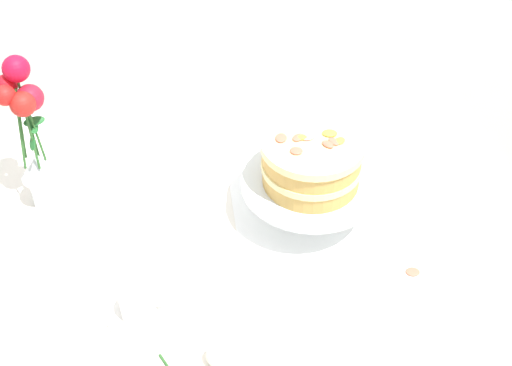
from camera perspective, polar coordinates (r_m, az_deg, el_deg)
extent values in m
cube|color=white|center=(1.55, -2.82, -4.16)|extent=(1.40, 1.00, 0.03)
cylinder|color=brown|center=(2.21, 11.51, -1.35)|extent=(0.06, 0.06, 0.71)
cube|color=white|center=(1.57, 4.14, -2.51)|extent=(0.34, 0.34, 0.00)
cylinder|color=silver|center=(1.57, 4.16, -2.34)|extent=(0.11, 0.11, 0.01)
cylinder|color=silver|center=(1.54, 4.23, -1.20)|extent=(0.03, 0.03, 0.07)
cylinder|color=silver|center=(1.51, 4.31, 0.01)|extent=(0.29, 0.29, 0.01)
cylinder|color=tan|center=(1.49, 4.36, 0.71)|extent=(0.20, 0.20, 0.04)
cylinder|color=beige|center=(1.47, 4.41, 1.47)|extent=(0.21, 0.21, 0.01)
cylinder|color=tan|center=(1.46, 4.46, 2.25)|extent=(0.20, 0.20, 0.04)
cylinder|color=beige|center=(1.44, 4.52, 3.07)|extent=(0.21, 0.21, 0.02)
ellipsoid|color=#E56B51|center=(1.41, 3.21, 2.57)|extent=(0.03, 0.03, 0.01)
ellipsoid|color=yellow|center=(1.44, 6.63, 3.42)|extent=(0.03, 0.03, 0.01)
ellipsoid|color=#E56B51|center=(1.44, 2.00, 3.60)|extent=(0.03, 0.04, 0.01)
ellipsoid|color=pink|center=(1.44, 4.14, 3.69)|extent=(0.03, 0.03, 0.01)
ellipsoid|color=#E56B51|center=(1.44, 3.36, 3.63)|extent=(0.03, 0.03, 0.01)
ellipsoid|color=#E56B51|center=(1.43, 5.71, 3.08)|extent=(0.03, 0.03, 0.01)
ellipsoid|color=yellow|center=(1.45, 5.85, 3.95)|extent=(0.03, 0.03, 0.01)
ellipsoid|color=yellow|center=(1.44, 3.83, 3.62)|extent=(0.04, 0.02, 0.01)
ellipsoid|color=#E56B51|center=(1.43, 6.20, 3.23)|extent=(0.03, 0.03, 0.01)
cylinder|color=silver|center=(1.64, -16.33, -0.44)|extent=(0.06, 0.06, 0.07)
cone|color=silver|center=(1.60, -16.78, 1.34)|extent=(0.09, 0.09, 0.06)
cylinder|color=#2D6028|center=(1.54, -17.05, 3.98)|extent=(0.02, 0.01, 0.16)
sphere|color=red|center=(1.50, -17.45, 6.44)|extent=(0.06, 0.06, 0.06)
ellipsoid|color=#236B2D|center=(1.54, -17.15, 4.69)|extent=(0.05, 0.03, 0.02)
cylinder|color=#2D6028|center=(1.54, -17.61, 5.04)|extent=(0.01, 0.02, 0.22)
sphere|color=red|center=(1.48, -18.45, 8.57)|extent=(0.05, 0.05, 0.05)
ellipsoid|color=#236B2D|center=(1.55, -17.16, 4.26)|extent=(0.02, 0.04, 0.02)
cylinder|color=#2D6028|center=(1.55, -18.11, 4.42)|extent=(0.02, 0.02, 0.18)
sphere|color=red|center=(1.51, -19.17, 7.29)|extent=(0.04, 0.04, 0.04)
ellipsoid|color=#236B2D|center=(1.53, -18.35, 5.84)|extent=(0.04, 0.04, 0.02)
cylinder|color=#2D6028|center=(1.53, -18.14, 3.92)|extent=(0.02, 0.02, 0.19)
sphere|color=red|center=(1.48, -19.25, 6.56)|extent=(0.04, 0.04, 0.04)
cylinder|color=#2D6028|center=(1.53, -17.37, 3.63)|extent=(0.01, 0.02, 0.17)
sphere|color=red|center=(1.48, -17.97, 5.95)|extent=(0.05, 0.05, 0.05)
ellipsoid|color=#236B2D|center=(1.54, -17.28, 3.00)|extent=(0.02, 0.05, 0.02)
cylinder|color=white|center=(1.40, -9.22, -10.22)|extent=(0.12, 0.12, 0.01)
cylinder|color=white|center=(1.38, -9.35, -9.49)|extent=(0.07, 0.07, 0.05)
torus|color=white|center=(1.38, -7.56, -9.21)|extent=(0.03, 0.01, 0.03)
sphere|color=silver|center=(1.31, -3.06, -13.44)|extent=(0.04, 0.04, 0.04)
ellipsoid|color=pink|center=(1.80, 7.77, 3.90)|extent=(0.04, 0.03, 0.00)
ellipsoid|color=#E56B51|center=(1.49, 12.30, -6.88)|extent=(0.03, 0.03, 0.00)
ellipsoid|color=pink|center=(1.58, -8.89, -2.61)|extent=(0.04, 0.04, 0.00)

